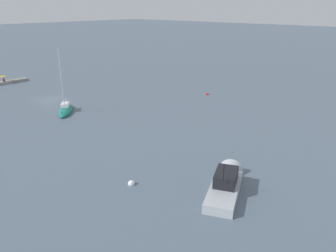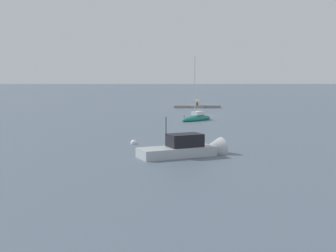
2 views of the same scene
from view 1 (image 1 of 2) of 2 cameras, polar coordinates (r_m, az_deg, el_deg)
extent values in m
plane|color=slate|center=(60.50, -19.76, 4.30)|extent=(500.00, 500.00, 0.00)
cube|color=gray|center=(77.50, -24.16, 7.20)|extent=(3.12, 1.54, 0.55)
cube|color=gray|center=(76.29, -26.35, 6.69)|extent=(3.12, 1.54, 0.55)
cube|color=#1E2333|center=(75.99, -26.30, 6.93)|extent=(0.40, 0.46, 0.16)
cube|color=maroon|center=(76.22, -26.38, 7.09)|extent=(0.42, 0.26, 0.52)
sphere|color=tan|center=(76.15, -26.42, 7.35)|extent=(0.22, 0.22, 0.22)
cylinder|color=black|center=(76.19, -26.42, 7.29)|extent=(0.02, 0.02, 1.05)
cone|color=gold|center=(76.08, -26.48, 7.71)|extent=(1.19, 1.19, 0.21)
sphere|color=black|center=(76.06, -26.50, 7.81)|extent=(0.05, 0.05, 0.05)
ellipsoid|color=#197266|center=(52.44, -17.18, 2.56)|extent=(5.68, 6.28, 1.13)
cube|color=white|center=(52.53, -17.22, 3.52)|extent=(2.05, 2.14, 0.52)
cylinder|color=silver|center=(50.75, -17.83, 7.68)|extent=(0.11, 0.11, 8.71)
cylinder|color=silver|center=(52.65, -17.24, 4.23)|extent=(1.55, 1.83, 0.08)
sphere|color=black|center=(49.40, -17.74, 2.19)|extent=(0.15, 0.15, 0.15)
cube|color=#ADB2B7|center=(29.02, 9.57, -11.20)|extent=(6.85, 4.77, 1.07)
cone|color=#ADB2B7|center=(31.81, 10.49, -8.29)|extent=(2.98, 2.99, 2.27)
cube|color=black|center=(29.16, 9.93, -8.63)|extent=(3.32, 2.79, 1.07)
cube|color=#283847|center=(29.81, 10.16, -7.85)|extent=(0.81, 1.61, 0.75)
cylinder|color=black|center=(27.03, 9.53, -7.94)|extent=(0.06, 0.06, 1.50)
sphere|color=red|center=(60.47, 6.74, 5.44)|extent=(0.52, 0.52, 0.52)
sphere|color=white|center=(30.43, -6.30, -9.80)|extent=(0.62, 0.62, 0.62)
camera|label=2|loc=(33.77, 88.66, -14.67)|focal=49.94mm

